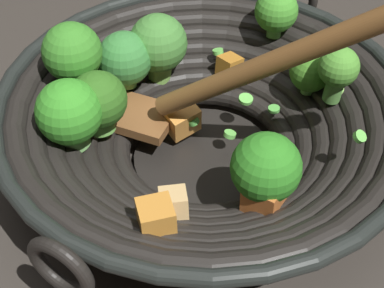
% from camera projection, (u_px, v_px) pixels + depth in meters
% --- Properties ---
extents(ground_plane, '(4.00, 4.00, 0.00)m').
position_uv_depth(ground_plane, '(204.00, 162.00, 0.56)').
color(ground_plane, '#332D28').
extents(wok, '(0.37, 0.37, 0.25)m').
position_uv_depth(wok, '(202.00, 117.00, 0.52)').
color(wok, black).
rests_on(wok, ground).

